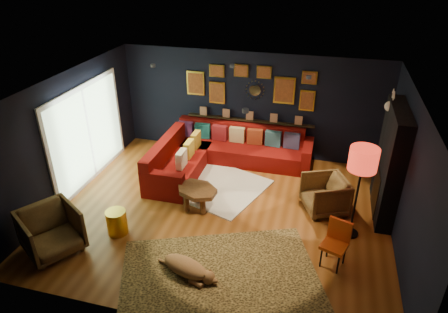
% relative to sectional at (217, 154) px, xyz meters
% --- Properties ---
extents(floor, '(6.50, 6.50, 0.00)m').
position_rel_sectional_xyz_m(floor, '(0.61, -1.81, -0.32)').
color(floor, brown).
rests_on(floor, ground).
extents(room_walls, '(6.50, 6.50, 6.50)m').
position_rel_sectional_xyz_m(room_walls, '(0.61, -1.81, 1.27)').
color(room_walls, black).
rests_on(room_walls, ground).
extents(sectional, '(3.41, 2.69, 0.86)m').
position_rel_sectional_xyz_m(sectional, '(0.00, 0.00, 0.00)').
color(sectional, '#69090A').
rests_on(sectional, ground).
extents(ledge, '(3.20, 0.12, 0.04)m').
position_rel_sectional_xyz_m(ledge, '(0.61, 0.87, 0.60)').
color(ledge, black).
rests_on(ledge, room_walls).
extents(gallery_wall, '(3.15, 0.04, 1.02)m').
position_rel_sectional_xyz_m(gallery_wall, '(0.60, 0.91, 1.48)').
color(gallery_wall, gold).
rests_on(gallery_wall, room_walls).
extents(sunburst_mirror, '(0.47, 0.16, 0.47)m').
position_rel_sectional_xyz_m(sunburst_mirror, '(0.71, 0.91, 1.38)').
color(sunburst_mirror, silver).
rests_on(sunburst_mirror, room_walls).
extents(fireplace, '(0.31, 1.60, 2.20)m').
position_rel_sectional_xyz_m(fireplace, '(3.71, -0.91, 0.70)').
color(fireplace, black).
rests_on(fireplace, ground).
extents(deer_head, '(0.50, 0.28, 0.45)m').
position_rel_sectional_xyz_m(deer_head, '(3.75, -0.41, 1.73)').
color(deer_head, white).
rests_on(deer_head, fireplace).
extents(sliding_door, '(0.06, 2.80, 2.20)m').
position_rel_sectional_xyz_m(sliding_door, '(-2.60, -1.21, 0.78)').
color(sliding_door, white).
rests_on(sliding_door, ground).
extents(ceiling_spots, '(3.30, 2.50, 0.06)m').
position_rel_sectional_xyz_m(ceiling_spots, '(0.61, -1.01, 2.24)').
color(ceiling_spots, black).
rests_on(ceiling_spots, room_walls).
extents(shag_rug, '(2.94, 2.52, 0.03)m').
position_rel_sectional_xyz_m(shag_rug, '(0.01, -0.82, -0.31)').
color(shag_rug, white).
rests_on(shag_rug, ground).
extents(leopard_rug, '(3.80, 3.29, 0.02)m').
position_rel_sectional_xyz_m(leopard_rug, '(1.08, -3.61, -0.31)').
color(leopard_rug, '#AF8B48').
rests_on(leopard_rug, ground).
extents(coffee_table, '(1.11, 0.98, 0.46)m').
position_rel_sectional_xyz_m(coffee_table, '(0.10, -1.82, 0.08)').
color(coffee_table, brown).
rests_on(coffee_table, shag_rug).
extents(pouf, '(0.47, 0.47, 0.31)m').
position_rel_sectional_xyz_m(pouf, '(-0.69, -0.83, -0.13)').
color(pouf, maroon).
rests_on(pouf, shag_rug).
extents(armchair_left, '(1.18, 1.20, 0.92)m').
position_rel_sectional_xyz_m(armchair_left, '(-1.94, -3.66, 0.14)').
color(armchair_left, '#A5773C').
rests_on(armchair_left, ground).
extents(armchair_right, '(1.00, 1.02, 0.81)m').
position_rel_sectional_xyz_m(armchair_right, '(2.59, -1.21, 0.08)').
color(armchair_right, '#A5773C').
rests_on(armchair_right, ground).
extents(gold_stool, '(0.38, 0.38, 0.47)m').
position_rel_sectional_xyz_m(gold_stool, '(-1.10, -2.93, -0.09)').
color(gold_stool, gold).
rests_on(gold_stool, ground).
extents(orange_chair, '(0.50, 0.50, 0.83)m').
position_rel_sectional_xyz_m(orange_chair, '(2.83, -2.72, 0.17)').
color(orange_chair, black).
rests_on(orange_chair, ground).
extents(floor_lamp, '(0.49, 0.49, 1.80)m').
position_rel_sectional_xyz_m(floor_lamp, '(3.11, -1.86, 1.20)').
color(floor_lamp, black).
rests_on(floor_lamp, ground).
extents(dog, '(1.26, 0.90, 0.36)m').
position_rel_sectional_xyz_m(dog, '(0.49, -3.61, -0.12)').
color(dog, '#AB7545').
rests_on(dog, leopard_rug).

